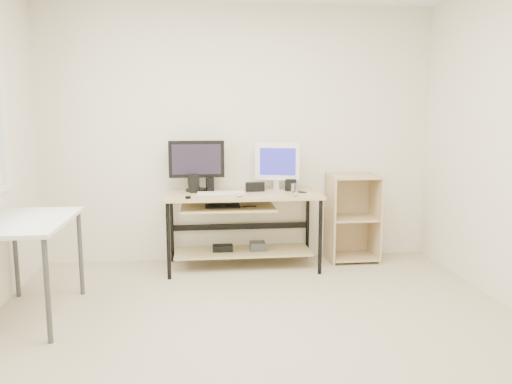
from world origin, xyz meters
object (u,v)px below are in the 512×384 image
object	(u,v)px
shelf_unit	(352,217)
white_imac	(277,163)
side_table	(27,230)
audio_controller	(210,185)
black_monitor	(197,162)
desk	(240,214)

from	to	relation	value
shelf_unit	white_imac	bearing A→B (deg)	-179.88
side_table	audio_controller	world-z (taller)	audio_controller
side_table	black_monitor	distance (m)	1.79
audio_controller	white_imac	bearing A→B (deg)	-18.12
desk	black_monitor	distance (m)	0.68
desk	side_table	bearing A→B (deg)	-147.35
white_imac	audio_controller	xyz separation A→B (m)	(-0.68, -0.07, -0.21)
shelf_unit	black_monitor	xyz separation A→B (m)	(-1.59, 0.02, 0.59)
side_table	black_monitor	size ratio (longest dim) A/B	1.82
shelf_unit	white_imac	distance (m)	0.97
side_table	shelf_unit	bearing A→B (deg)	23.33
black_monitor	audio_controller	xyz separation A→B (m)	(0.13, -0.10, -0.22)
desk	white_imac	bearing A→B (deg)	22.18
white_imac	audio_controller	bearing A→B (deg)	-158.52
shelf_unit	audio_controller	xyz separation A→B (m)	(-1.47, -0.08, 0.37)
audio_controller	shelf_unit	bearing A→B (deg)	-21.37
side_table	white_imac	bearing A→B (deg)	30.81
shelf_unit	black_monitor	size ratio (longest dim) A/B	1.64
side_table	white_imac	distance (m)	2.41
side_table	shelf_unit	xyz separation A→B (m)	(2.83, 1.22, -0.22)
side_table	shelf_unit	world-z (taller)	shelf_unit
shelf_unit	audio_controller	distance (m)	1.51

